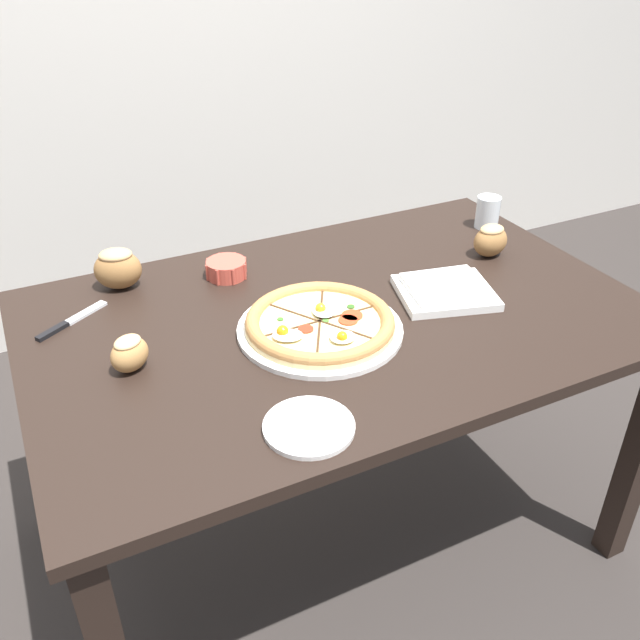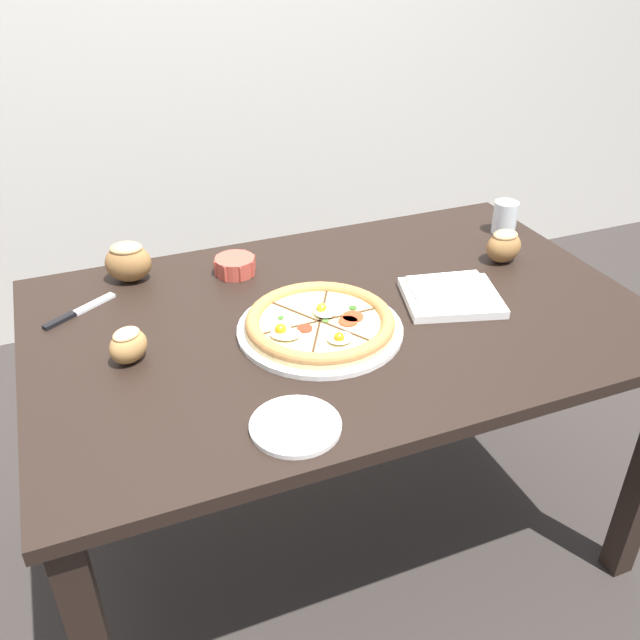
% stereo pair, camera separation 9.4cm
% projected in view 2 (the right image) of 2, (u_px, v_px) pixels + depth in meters
% --- Properties ---
extents(ground_plane, '(12.00, 12.00, 0.00)m').
position_uv_depth(ground_plane, '(336.00, 528.00, 1.94)').
color(ground_plane, '#2D2826').
extents(dining_table, '(1.40, 0.90, 0.72)m').
position_uv_depth(dining_table, '(340.00, 346.00, 1.61)').
color(dining_table, black).
rests_on(dining_table, ground_plane).
extents(pizza, '(0.37, 0.37, 0.05)m').
position_uv_depth(pizza, '(320.00, 324.00, 1.48)').
color(pizza, white).
rests_on(pizza, dining_table).
extents(ramekin_bowl, '(0.11, 0.11, 0.04)m').
position_uv_depth(ramekin_bowl, '(235.00, 265.00, 1.71)').
color(ramekin_bowl, '#C64C3D').
rests_on(ramekin_bowl, dining_table).
extents(napkin_folded, '(0.26, 0.24, 0.04)m').
position_uv_depth(napkin_folded, '(452.00, 295.00, 1.60)').
color(napkin_folded, white).
rests_on(napkin_folded, dining_table).
extents(bread_piece_near, '(0.10, 0.10, 0.08)m').
position_uv_depth(bread_piece_near, '(128.00, 345.00, 1.38)').
color(bread_piece_near, '#B27F47').
rests_on(bread_piece_near, dining_table).
extents(bread_piece_mid, '(0.13, 0.12, 0.10)m').
position_uv_depth(bread_piece_mid, '(128.00, 261.00, 1.67)').
color(bread_piece_mid, olive).
rests_on(bread_piece_mid, dining_table).
extents(bread_piece_far, '(0.10, 0.08, 0.09)m').
position_uv_depth(bread_piece_far, '(504.00, 245.00, 1.76)').
color(bread_piece_far, olive).
rests_on(bread_piece_far, dining_table).
extents(knife_main, '(0.17, 0.12, 0.01)m').
position_uv_depth(knife_main, '(79.00, 311.00, 1.56)').
color(knife_main, silver).
rests_on(knife_main, dining_table).
extents(water_glass, '(0.07, 0.07, 0.09)m').
position_uv_depth(water_glass, '(505.00, 219.00, 1.92)').
color(water_glass, white).
rests_on(water_glass, dining_table).
extents(side_saucer, '(0.17, 0.17, 0.01)m').
position_uv_depth(side_saucer, '(295.00, 426.00, 1.22)').
color(side_saucer, white).
rests_on(side_saucer, dining_table).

